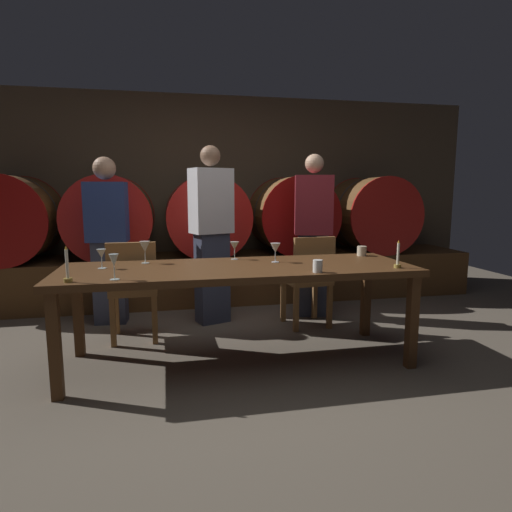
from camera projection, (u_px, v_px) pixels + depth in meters
name	position (u px, v px, depth m)	size (l,w,h in m)	color
ground_plane	(235.00, 369.00, 3.19)	(9.33, 9.33, 0.00)	brown
back_wall	(202.00, 195.00, 5.61)	(7.18, 0.24, 2.47)	brown
barrel_shelf	(207.00, 277.00, 5.23)	(6.46, 0.90, 0.53)	brown
wine_barrel_far_left	(12.00, 219.00, 4.69)	(0.94, 0.91, 0.94)	#513319
wine_barrel_left	(111.00, 218.00, 4.90)	(0.94, 0.91, 0.94)	brown
wine_barrel_center	(207.00, 216.00, 5.12)	(0.94, 0.91, 0.94)	brown
wine_barrel_right	(291.00, 215.00, 5.33)	(0.94, 0.91, 0.94)	brown
wine_barrel_far_right	(371.00, 214.00, 5.54)	(0.94, 0.91, 0.94)	brown
dining_table	(239.00, 275.00, 3.24)	(2.60, 0.87, 0.74)	#4C2D16
chair_left	(133.00, 286.00, 3.71)	(0.41, 0.41, 0.88)	olive
chair_right	(309.00, 277.00, 4.10)	(0.43, 0.43, 0.88)	olive
guest_left	(108.00, 240.00, 4.20)	(0.40, 0.27, 1.62)	#33384C
guest_center	(212.00, 234.00, 4.22)	(0.44, 0.35, 1.72)	#33384C
guest_right	(313.00, 235.00, 4.46)	(0.43, 0.33, 1.66)	#33384C
candle_left	(68.00, 272.00, 2.66)	(0.05, 0.05, 0.23)	olive
candle_right	(398.00, 260.00, 3.16)	(0.05, 0.05, 0.21)	olive
wine_glass_far_left	(101.00, 254.00, 3.12)	(0.07, 0.07, 0.14)	silver
wine_glass_left	(114.00, 261.00, 2.73)	(0.06, 0.06, 0.16)	silver
wine_glass_center	(145.00, 247.00, 3.34)	(0.08, 0.08, 0.17)	silver
wine_glass_right	(235.00, 246.00, 3.54)	(0.07, 0.07, 0.15)	silver
wine_glass_far_right	(275.00, 248.00, 3.39)	(0.08, 0.08, 0.15)	white
cup_left	(318.00, 266.00, 2.98)	(0.07, 0.07, 0.09)	white
cup_right	(362.00, 251.00, 3.74)	(0.08, 0.08, 0.08)	beige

